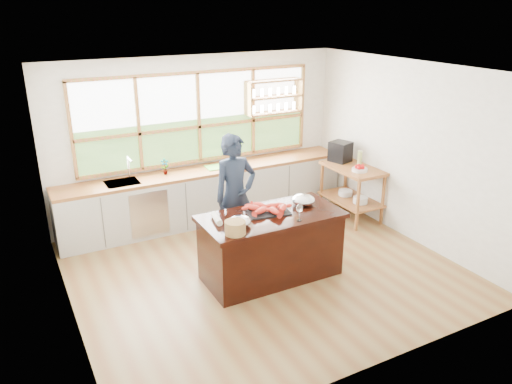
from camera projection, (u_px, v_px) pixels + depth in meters
ground_plane at (264, 269)px, 6.92m from camera, size 5.00×5.00×0.00m
room_shell at (248, 138)px, 6.73m from camera, size 5.02×4.52×2.71m
back_counter at (207, 194)px, 8.35m from camera, size 4.90×0.63×0.90m
right_shelf_unit at (352, 184)px, 8.40m from camera, size 0.62×1.10×0.90m
island at (271, 246)px, 6.59m from camera, size 1.85×0.90×0.90m
cook at (235, 196)px, 7.05m from camera, size 0.68×0.47×1.80m
potted_plant at (165, 166)px, 7.90m from camera, size 0.14×0.10×0.26m
cutting_board at (218, 167)px, 8.28m from camera, size 0.41×0.31×0.01m
espresso_machine at (340, 152)px, 8.54m from camera, size 0.38×0.40×0.34m
wine_bottle at (360, 160)px, 8.19m from camera, size 0.09×0.09×0.29m
fruit_bowl at (360, 169)px, 8.07m from camera, size 0.25×0.25×0.11m
slate_board at (267, 211)px, 6.51m from camera, size 0.62×0.50×0.02m
lobster_pile at (267, 208)px, 6.48m from camera, size 0.55×0.48×0.08m
mixing_bowl_left at (240, 221)px, 6.09m from camera, size 0.28×0.28×0.13m
mixing_bowl_right at (303, 200)px, 6.73m from camera, size 0.32×0.32×0.15m
wine_glass at (299, 209)px, 6.20m from camera, size 0.08×0.08×0.22m
wicker_basket at (235, 228)px, 5.87m from camera, size 0.25×0.25×0.16m
parchment_roll at (217, 219)px, 6.22m from camera, size 0.13×0.31×0.08m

